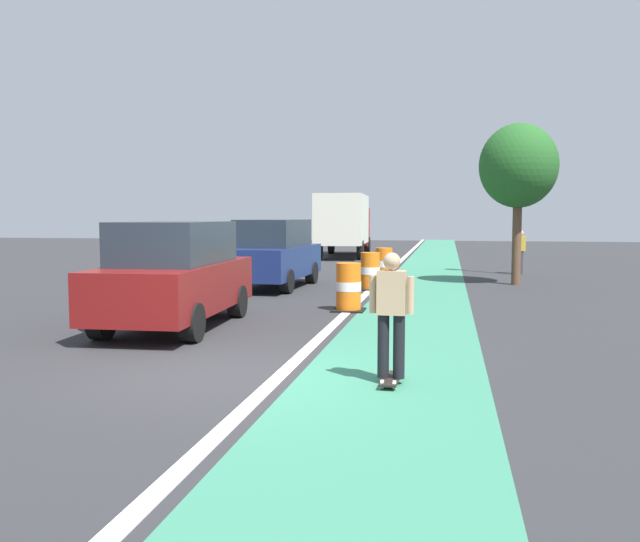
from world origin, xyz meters
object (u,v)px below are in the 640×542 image
at_px(traffic_barrel_front, 349,288).
at_px(traffic_barrel_mid, 370,272).
at_px(skateboarder_on_lane, 391,313).
at_px(parked_suv_second, 274,253).
at_px(traffic_barrel_back, 384,265).
at_px(pedestrian_crossing, 521,251).
at_px(parked_suv_nearest, 175,274).
at_px(traffic_light_corner, 519,179).
at_px(street_tree_sidewalk, 518,167).
at_px(delivery_truck_down_block, 344,222).

relative_size(traffic_barrel_front, traffic_barrel_mid, 1.00).
xyz_separation_m(skateboarder_on_lane, parked_suv_second, (-4.44, 10.82, 0.12)).
xyz_separation_m(skateboarder_on_lane, traffic_barrel_back, (-1.39, 13.60, -0.38)).
relative_size(traffic_barrel_mid, pedestrian_crossing, 0.68).
bearing_deg(traffic_barrel_front, skateboarder_on_lane, -76.75).
height_order(parked_suv_nearest, traffic_light_corner, traffic_light_corner).
height_order(traffic_barrel_front, street_tree_sidewalk, street_tree_sidewalk).
xyz_separation_m(traffic_barrel_mid, traffic_light_corner, (4.72, 5.98, 2.97)).
relative_size(parked_suv_nearest, street_tree_sidewalk, 0.93).
xyz_separation_m(parked_suv_second, traffic_barrel_front, (2.94, -4.46, -0.50)).
height_order(parked_suv_nearest, delivery_truck_down_block, delivery_truck_down_block).
distance_m(parked_suv_second, traffic_barrel_front, 5.36).
height_order(traffic_barrel_mid, street_tree_sidewalk, street_tree_sidewalk).
relative_size(traffic_barrel_back, pedestrian_crossing, 0.68).
distance_m(parked_suv_nearest, parked_suv_second, 7.28).
relative_size(traffic_barrel_back, traffic_light_corner, 0.21).
distance_m(parked_suv_second, traffic_light_corner, 9.97).
xyz_separation_m(traffic_barrel_back, pedestrian_crossing, (4.72, 3.41, 0.33)).
height_order(parked_suv_nearest, traffic_barrel_front, parked_suv_nearest).
height_order(traffic_barrel_mid, traffic_barrel_back, same).
relative_size(skateboarder_on_lane, traffic_barrel_front, 1.55).
relative_size(traffic_light_corner, pedestrian_crossing, 3.17).
bearing_deg(skateboarder_on_lane, traffic_barrel_back, 95.83).
height_order(traffic_light_corner, pedestrian_crossing, traffic_light_corner).
height_order(parked_suv_second, traffic_barrel_mid, parked_suv_second).
xyz_separation_m(parked_suv_second, delivery_truck_down_block, (-0.23, 15.22, 0.81)).
bearing_deg(parked_suv_nearest, traffic_light_corner, 59.87).
bearing_deg(street_tree_sidewalk, parked_suv_nearest, -127.30).
height_order(skateboarder_on_lane, traffic_barrel_front, skateboarder_on_lane).
bearing_deg(parked_suv_second, delivery_truck_down_block, 90.87).
bearing_deg(skateboarder_on_lane, traffic_barrel_front, 103.25).
height_order(skateboarder_on_lane, street_tree_sidewalk, street_tree_sidewalk).
bearing_deg(skateboarder_on_lane, street_tree_sidewalk, 77.89).
bearing_deg(traffic_barrel_mid, traffic_barrel_front, -89.77).
bearing_deg(parked_suv_nearest, traffic_barrel_mid, 67.88).
xyz_separation_m(parked_suv_nearest, traffic_barrel_back, (3.06, 10.06, -0.50)).
height_order(traffic_barrel_front, traffic_barrel_mid, same).
relative_size(traffic_barrel_front, delivery_truck_down_block, 0.14).
height_order(pedestrian_crossing, street_tree_sidewalk, street_tree_sidewalk).
bearing_deg(street_tree_sidewalk, skateboarder_on_lane, -102.11).
bearing_deg(traffic_light_corner, parked_suv_nearest, -120.13).
relative_size(skateboarder_on_lane, parked_suv_nearest, 0.36).
bearing_deg(parked_suv_second, parked_suv_nearest, -90.04).
xyz_separation_m(traffic_barrel_back, traffic_light_corner, (4.59, 3.12, 2.97)).
relative_size(parked_suv_nearest, traffic_barrel_back, 4.29).
relative_size(skateboarder_on_lane, parked_suv_second, 0.36).
relative_size(traffic_barrel_back, delivery_truck_down_block, 0.14).
distance_m(parked_suv_second, street_tree_sidewalk, 8.02).
xyz_separation_m(traffic_barrel_mid, delivery_truck_down_block, (-3.16, 15.30, 1.31)).
height_order(parked_suv_second, traffic_barrel_front, parked_suv_second).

